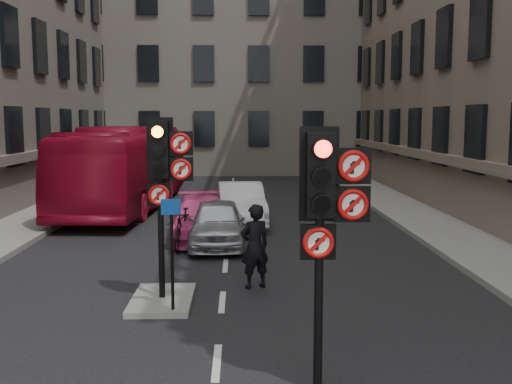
{
  "coord_description": "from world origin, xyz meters",
  "views": [
    {
      "loc": [
        0.35,
        -6.69,
        3.69
      ],
      "look_at": [
        0.6,
        2.05,
        2.6
      ],
      "focal_mm": 42.0,
      "sensor_mm": 36.0,
      "label": 1
    }
  ],
  "objects": [
    {
      "name": "motorcycle",
      "position": [
        -1.23,
        9.89,
        0.57
      ],
      "size": [
        0.81,
        1.96,
        1.14
      ],
      "primitive_type": "imported",
      "rotation": [
        0.0,
        0.0,
        -0.15
      ],
      "color": "black",
      "rests_on": "ground"
    },
    {
      "name": "signal_far",
      "position": [
        -1.11,
        4.99,
        2.7
      ],
      "size": [
        0.91,
        0.4,
        3.58
      ],
      "color": "black",
      "rests_on": "centre_island"
    },
    {
      "name": "car_white",
      "position": [
        0.41,
        13.91,
        0.71
      ],
      "size": [
        1.81,
        4.43,
        1.43
      ],
      "primitive_type": "imported",
      "rotation": [
        0.0,
        0.0,
        0.07
      ],
      "color": "white",
      "rests_on": "ground"
    },
    {
      "name": "info_sign",
      "position": [
        -0.9,
        4.18,
        1.47
      ],
      "size": [
        0.36,
        0.11,
        2.09
      ],
      "rotation": [
        0.0,
        0.0,
        0.05
      ],
      "color": "black",
      "rests_on": "centre_island"
    },
    {
      "name": "car_pink",
      "position": [
        -0.83,
        11.42,
        0.63
      ],
      "size": [
        2.04,
        4.45,
        1.26
      ],
      "primitive_type": "imported",
      "rotation": [
        0.0,
        0.0,
        0.06
      ],
      "color": "#ED4590",
      "rests_on": "ground"
    },
    {
      "name": "centre_island",
      "position": [
        -1.2,
        5.0,
        0.06
      ],
      "size": [
        1.2,
        2.0,
        0.12
      ],
      "primitive_type": "cube",
      "color": "gray",
      "rests_on": "ground"
    },
    {
      "name": "car_silver",
      "position": [
        -0.29,
        10.37,
        0.67
      ],
      "size": [
        1.66,
        3.95,
        1.34
      ],
      "primitive_type": "imported",
      "rotation": [
        0.0,
        0.0,
        0.02
      ],
      "color": "#ABADB3",
      "rests_on": "ground"
    },
    {
      "name": "building_far",
      "position": [
        0.0,
        38.0,
        10.0
      ],
      "size": [
        30.0,
        14.0,
        20.0
      ],
      "primitive_type": "cube",
      "color": "slate",
      "rests_on": "ground"
    },
    {
      "name": "bus_red",
      "position": [
        -4.19,
        17.66,
        1.67
      ],
      "size": [
        3.5,
        12.13,
        3.34
      ],
      "primitive_type": "imported",
      "rotation": [
        0.0,
        0.0,
        -0.06
      ],
      "color": "maroon",
      "rests_on": "ground"
    },
    {
      "name": "signal_near",
      "position": [
        1.49,
        0.99,
        2.58
      ],
      "size": [
        0.91,
        0.4,
        3.58
      ],
      "color": "black",
      "rests_on": "ground"
    },
    {
      "name": "pavement_right",
      "position": [
        7.2,
        12.0,
        0.08
      ],
      "size": [
        3.0,
        50.0,
        0.16
      ],
      "primitive_type": "cube",
      "color": "gray",
      "rests_on": "ground"
    },
    {
      "name": "motorcyclist",
      "position": [
        0.68,
        6.0,
        0.92
      ],
      "size": [
        0.8,
        0.68,
        1.85
      ],
      "primitive_type": "imported",
      "rotation": [
        0.0,
        0.0,
        3.56
      ],
      "color": "black",
      "rests_on": "ground"
    }
  ]
}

